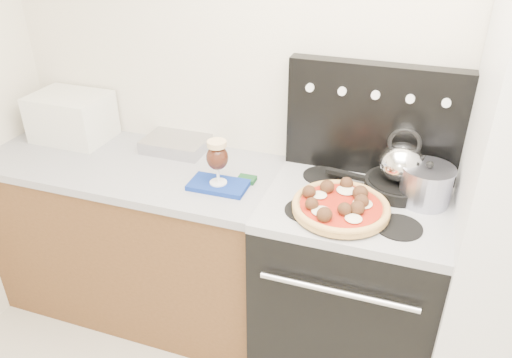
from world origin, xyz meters
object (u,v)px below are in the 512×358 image
at_px(toaster_oven, 72,117).
at_px(tea_kettle, 402,159).
at_px(base_cabinet, 141,240).
at_px(pizza_pan, 340,212).
at_px(pizza, 341,205).
at_px(beer_glass, 217,162).
at_px(stock_pot, 426,186).
at_px(stove_body, 347,287).
at_px(oven_mitt, 218,185).
at_px(skillet, 398,186).

height_order(toaster_oven, tea_kettle, tea_kettle).
relative_size(base_cabinet, toaster_oven, 3.81).
xyz_separation_m(pizza_pan, pizza, (0.00, 0.00, 0.03)).
height_order(beer_glass, pizza_pan, beer_glass).
bearing_deg(pizza, pizza_pan, 0.00).
bearing_deg(tea_kettle, stock_pot, -42.18).
height_order(beer_glass, tea_kettle, tea_kettle).
relative_size(stove_body, pizza_pan, 2.47).
xyz_separation_m(oven_mitt, pizza_pan, (0.55, -0.06, 0.01)).
relative_size(oven_mitt, stock_pot, 1.25).
relative_size(base_cabinet, pizza, 3.77).
xyz_separation_m(pizza, tea_kettle, (0.20, 0.25, 0.11)).
bearing_deg(toaster_oven, skillet, -0.64).
distance_m(stove_body, beer_glass, 0.84).
distance_m(stove_body, skillet, 0.54).
height_order(toaster_oven, beer_glass, toaster_oven).
height_order(stove_body, beer_glass, beer_glass).
height_order(oven_mitt, pizza_pan, pizza_pan).
relative_size(stove_body, oven_mitt, 3.43).
distance_m(base_cabinet, beer_glass, 0.79).
bearing_deg(stove_body, stock_pot, 16.79).
xyz_separation_m(beer_glass, pizza_pan, (0.55, -0.06, -0.10)).
bearing_deg(base_cabinet, beer_glass, -9.89).
xyz_separation_m(toaster_oven, stock_pot, (1.78, -0.09, -0.03)).
xyz_separation_m(beer_glass, stock_pot, (0.86, 0.14, -0.03)).
height_order(toaster_oven, skillet, toaster_oven).
bearing_deg(pizza, oven_mitt, 173.88).
bearing_deg(stock_pot, skillet, 154.79).
distance_m(pizza, skillet, 0.32).
relative_size(toaster_oven, pizza, 0.99).
distance_m(stove_body, pizza, 0.54).
relative_size(beer_glass, skillet, 0.74).
bearing_deg(tea_kettle, skillet, 163.03).
distance_m(beer_glass, stock_pot, 0.87).
distance_m(toaster_oven, beer_glass, 0.95).
bearing_deg(tea_kettle, oven_mitt, 177.42).
distance_m(oven_mitt, pizza, 0.56).
height_order(stove_body, pizza, pizza).
height_order(base_cabinet, pizza_pan, pizza_pan).
distance_m(toaster_oven, tea_kettle, 1.67).
height_order(stove_body, stock_pot, stock_pot).
xyz_separation_m(base_cabinet, pizza, (1.05, -0.15, 0.53)).
bearing_deg(beer_glass, pizza, -6.12).
xyz_separation_m(oven_mitt, stock_pot, (0.86, 0.14, 0.08)).
relative_size(toaster_oven, tea_kettle, 1.89).
distance_m(pizza_pan, stock_pot, 0.37).
bearing_deg(base_cabinet, pizza, -7.93).
bearing_deg(stove_body, base_cabinet, 178.70).
bearing_deg(beer_glass, oven_mitt, 0.00).
bearing_deg(oven_mitt, tea_kettle, 14.39).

